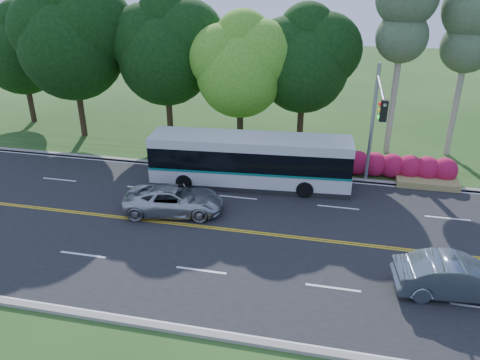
% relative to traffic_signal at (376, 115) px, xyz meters
% --- Properties ---
extents(ground, '(120.00, 120.00, 0.00)m').
position_rel_traffic_signal_xyz_m(ground, '(-6.49, -5.40, -4.67)').
color(ground, '#1F4416').
rests_on(ground, ground).
extents(road, '(60.00, 14.00, 0.02)m').
position_rel_traffic_signal_xyz_m(road, '(-6.49, -5.40, -4.66)').
color(road, black).
rests_on(road, ground).
extents(curb_north, '(60.00, 0.30, 0.15)m').
position_rel_traffic_signal_xyz_m(curb_north, '(-6.49, 1.75, -4.60)').
color(curb_north, gray).
rests_on(curb_north, ground).
extents(curb_south, '(60.00, 0.30, 0.15)m').
position_rel_traffic_signal_xyz_m(curb_south, '(-6.49, -12.55, -4.60)').
color(curb_south, gray).
rests_on(curb_south, ground).
extents(grass_verge, '(60.00, 4.00, 0.10)m').
position_rel_traffic_signal_xyz_m(grass_verge, '(-6.49, 3.60, -4.62)').
color(grass_verge, '#1F4416').
rests_on(grass_verge, ground).
extents(lane_markings, '(57.60, 13.82, 0.00)m').
position_rel_traffic_signal_xyz_m(lane_markings, '(-6.59, -5.40, -4.65)').
color(lane_markings, gold).
rests_on(lane_markings, road).
extents(tree_row, '(44.70, 9.10, 13.84)m').
position_rel_traffic_signal_xyz_m(tree_row, '(-11.65, 6.73, 2.06)').
color(tree_row, black).
rests_on(tree_row, ground).
extents(bougainvillea_hedge, '(9.50, 2.25, 1.50)m').
position_rel_traffic_signal_xyz_m(bougainvillea_hedge, '(0.69, 2.75, -3.95)').
color(bougainvillea_hedge, '#A10D31').
rests_on(bougainvillea_hedge, ground).
extents(traffic_signal, '(0.42, 6.10, 7.00)m').
position_rel_traffic_signal_xyz_m(traffic_signal, '(0.00, 0.00, 0.00)').
color(traffic_signal, '#92969A').
rests_on(traffic_signal, ground).
extents(transit_bus, '(11.55, 3.31, 2.98)m').
position_rel_traffic_signal_xyz_m(transit_bus, '(-6.65, -0.18, -3.17)').
color(transit_bus, silver).
rests_on(transit_bus, road).
extents(sedan, '(4.90, 2.17, 1.56)m').
position_rel_traffic_signal_xyz_m(sedan, '(3.14, -8.25, -3.87)').
color(sedan, slate).
rests_on(sedan, road).
extents(suv, '(5.43, 3.19, 1.42)m').
position_rel_traffic_signal_xyz_m(suv, '(-9.84, -4.27, -3.94)').
color(suv, '#B3B4B7').
rests_on(suv, road).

